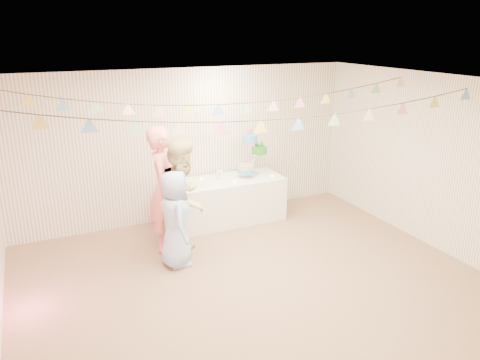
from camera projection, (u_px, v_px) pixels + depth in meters
name	position (u px, v px, depth m)	size (l,w,h in m)	color
floor	(251.00, 281.00, 6.23)	(6.00, 6.00, 0.00)	#856248
ceiling	(253.00, 83.00, 5.43)	(6.00, 6.00, 0.00)	silver
back_wall	(188.00, 145.00, 7.99)	(6.00, 6.00, 0.00)	white
front_wall	(392.00, 283.00, 3.67)	(6.00, 6.00, 0.00)	white
right_wall	(431.00, 161.00, 7.02)	(5.00, 5.00, 0.00)	white
table	(225.00, 200.00, 8.06)	(2.01, 0.80, 0.75)	white
cake_stand	(252.00, 154.00, 8.09)	(0.68, 0.40, 0.76)	silver
cake_bottom	(246.00, 172.00, 8.07)	(0.31, 0.31, 0.15)	#28B2BD
cake_middle	(259.00, 153.00, 8.25)	(0.27, 0.27, 0.22)	#247E1B
cake_top_tier	(250.00, 141.00, 7.97)	(0.25, 0.25, 0.19)	#4593D9
platter	(196.00, 184.00, 7.69)	(0.35, 0.35, 0.02)	white
posy	(220.00, 175.00, 7.94)	(0.14, 0.14, 0.16)	white
person_adult_a	(165.00, 189.00, 6.87)	(0.69, 0.45, 1.89)	pink
person_adult_b	(184.00, 199.00, 6.69)	(0.85, 0.66, 1.76)	#D5BF83
person_child	(175.00, 219.00, 6.47)	(0.68, 0.44, 1.38)	#9DB5DE
bunting_back	(218.00, 93.00, 6.46)	(5.60, 1.10, 0.40)	pink
bunting_front	(261.00, 110.00, 5.34)	(5.60, 0.90, 0.36)	#72A5E5
tealight_0	(182.00, 188.00, 7.49)	(0.04, 0.04, 0.03)	#FFD88C
tealight_1	(201.00, 179.00, 7.96)	(0.04, 0.04, 0.03)	#FFD88C
tealight_2	(235.00, 182.00, 7.79)	(0.04, 0.04, 0.03)	#FFD88C
tealight_3	(238.00, 173.00, 8.27)	(0.04, 0.04, 0.03)	#FFD88C
tealight_4	(272.00, 176.00, 8.11)	(0.04, 0.04, 0.03)	#FFD88C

